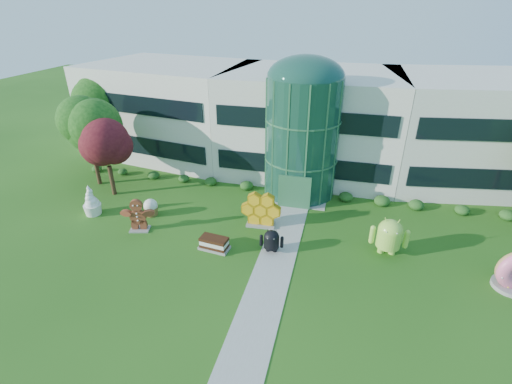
% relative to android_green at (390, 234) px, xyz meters
% --- Properties ---
extents(ground, '(140.00, 140.00, 0.00)m').
position_rel_android_green_xyz_m(ground, '(-6.96, -4.45, -1.46)').
color(ground, '#215114').
rests_on(ground, ground).
extents(building, '(46.00, 15.00, 9.30)m').
position_rel_android_green_xyz_m(building, '(-6.96, 13.55, 3.19)').
color(building, beige).
rests_on(building, ground).
extents(atrium, '(6.00, 6.00, 9.80)m').
position_rel_android_green_xyz_m(atrium, '(-6.96, 7.55, 3.44)').
color(atrium, '#194738').
rests_on(atrium, ground).
extents(walkway, '(2.40, 20.00, 0.04)m').
position_rel_android_green_xyz_m(walkway, '(-6.96, -2.45, -1.44)').
color(walkway, '#9E9E93').
rests_on(walkway, ground).
extents(tree_red, '(4.00, 4.00, 6.00)m').
position_rel_android_green_xyz_m(tree_red, '(-22.46, 3.05, 1.54)').
color(tree_red, '#3F0C14').
rests_on(tree_red, ground).
extents(trees_backdrop, '(52.00, 8.00, 8.40)m').
position_rel_android_green_xyz_m(trees_backdrop, '(-6.96, 8.55, 2.74)').
color(trees_backdrop, '#144010').
rests_on(trees_backdrop, ground).
extents(android_green, '(2.59, 1.74, 2.92)m').
position_rel_android_green_xyz_m(android_green, '(0.00, 0.00, 0.00)').
color(android_green, '#9AD745').
rests_on(android_green, ground).
extents(android_black, '(1.77, 1.27, 1.89)m').
position_rel_android_green_xyz_m(android_black, '(-7.47, -1.74, -0.51)').
color(android_black, black).
rests_on(android_black, ground).
extents(gingerbread, '(2.92, 1.70, 2.53)m').
position_rel_android_green_xyz_m(gingerbread, '(-17.38, -1.52, -0.20)').
color(gingerbread, maroon).
rests_on(gingerbread, ground).
extents(ice_cream_sandwich, '(2.14, 1.25, 0.91)m').
position_rel_android_green_xyz_m(ice_cream_sandwich, '(-11.27, -2.42, -1.01)').
color(ice_cream_sandwich, black).
rests_on(ice_cream_sandwich, ground).
extents(honeycomb, '(3.17, 1.26, 2.45)m').
position_rel_android_green_xyz_m(honeycomb, '(-8.90, 1.25, -0.24)').
color(honeycomb, yellow).
rests_on(honeycomb, ground).
extents(froyo, '(1.74, 1.74, 2.49)m').
position_rel_android_green_xyz_m(froyo, '(-22.08, -0.37, -0.22)').
color(froyo, white).
rests_on(froyo, ground).
extents(cupcake, '(1.40, 1.40, 1.39)m').
position_rel_android_green_xyz_m(cupcake, '(-17.58, 0.62, -0.77)').
color(cupcake, white).
rests_on(cupcake, ground).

